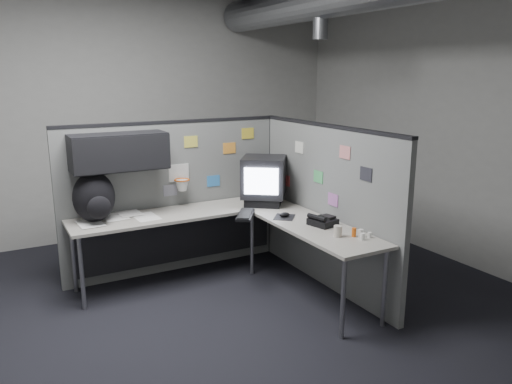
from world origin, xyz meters
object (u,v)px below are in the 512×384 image
monitor (264,180)px  backpack (94,198)px  phone (322,221)px  desk (218,226)px  keyboard (245,215)px

monitor → backpack: (-1.73, 0.17, -0.03)m
phone → backpack: backpack is taller
desk → monitor: size_ratio=3.70×
keyboard → backpack: bearing=149.3°
keyboard → backpack: backpack is taller
desk → monitor: 0.74m
monitor → keyboard: size_ratio=1.52×
phone → backpack: size_ratio=0.55×
keyboard → backpack: size_ratio=0.85×
monitor → keyboard: (-0.40, -0.34, -0.25)m
desk → phone: phone is taller
keyboard → desk: bearing=131.3°
phone → backpack: 2.15m
desk → keyboard: size_ratio=5.65×
monitor → keyboard: 0.58m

